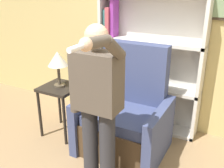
{
  "coord_description": "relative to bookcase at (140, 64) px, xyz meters",
  "views": [
    {
      "loc": [
        0.89,
        -1.23,
        1.89
      ],
      "look_at": [
        -0.22,
        0.87,
        0.95
      ],
      "focal_mm": 42.0,
      "sensor_mm": 36.0,
      "label": 1
    }
  ],
  "objects": [
    {
      "name": "bookcase",
      "position": [
        0.0,
        0.0,
        0.0
      ],
      "size": [
        1.35,
        0.28,
        1.77
      ],
      "color": "silver",
      "rests_on": "ground_plane"
    },
    {
      "name": "armchair",
      "position": [
        0.1,
        -0.63,
        -0.48
      ],
      "size": [
        0.98,
        0.81,
        1.24
      ],
      "color": "#4C3823",
      "rests_on": "ground_plane"
    },
    {
      "name": "table_lamp",
      "position": [
        -0.77,
        -0.74,
        0.14
      ],
      "size": [
        0.24,
        0.24,
        0.44
      ],
      "color": "#4C4233",
      "rests_on": "side_table"
    },
    {
      "name": "wall_back",
      "position": [
        0.34,
        0.16,
        0.54
      ],
      "size": [
        8.0,
        0.11,
        2.8
      ],
      "color": "tan",
      "rests_on": "ground_plane"
    },
    {
      "name": "person_standing",
      "position": [
        0.13,
        -1.32,
        0.03
      ],
      "size": [
        0.56,
        0.78,
        1.58
      ],
      "color": "#2D2D33",
      "rests_on": "ground_plane"
    },
    {
      "name": "side_table",
      "position": [
        -0.77,
        -0.74,
        -0.32
      ],
      "size": [
        0.45,
        0.45,
        0.67
      ],
      "color": "black",
      "rests_on": "ground_plane"
    }
  ]
}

